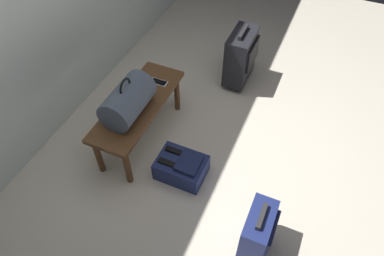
% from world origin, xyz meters
% --- Properties ---
extents(ground_plane, '(6.60, 6.60, 0.00)m').
position_xyz_m(ground_plane, '(0.00, 0.00, 0.00)').
color(ground_plane, beige).
extents(bench, '(1.00, 0.36, 0.41)m').
position_xyz_m(bench, '(0.05, 0.81, 0.35)').
color(bench, brown).
rests_on(bench, ground).
extents(duffel_bag_slate, '(0.44, 0.26, 0.34)m').
position_xyz_m(duffel_bag_slate, '(-0.07, 0.81, 0.55)').
color(duffel_bag_slate, '#475160').
rests_on(duffel_bag_slate, bench).
extents(cell_phone, '(0.07, 0.14, 0.01)m').
position_xyz_m(cell_phone, '(0.34, 0.77, 0.42)').
color(cell_phone, silver).
rests_on(cell_phone, bench).
extents(suitcase_upright_charcoal, '(0.40, 0.23, 0.59)m').
position_xyz_m(suitcase_upright_charcoal, '(1.09, 0.29, 0.31)').
color(suitcase_upright_charcoal, black).
rests_on(suitcase_upright_charcoal, ground).
extents(suitcase_small_navy, '(0.32, 0.19, 0.46)m').
position_xyz_m(suitcase_small_navy, '(-0.52, -0.38, 0.24)').
color(suitcase_small_navy, navy).
rests_on(suitcase_small_navy, ground).
extents(backpack_navy, '(0.28, 0.38, 0.21)m').
position_xyz_m(backpack_navy, '(-0.17, 0.33, 0.09)').
color(backpack_navy, navy).
rests_on(backpack_navy, ground).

